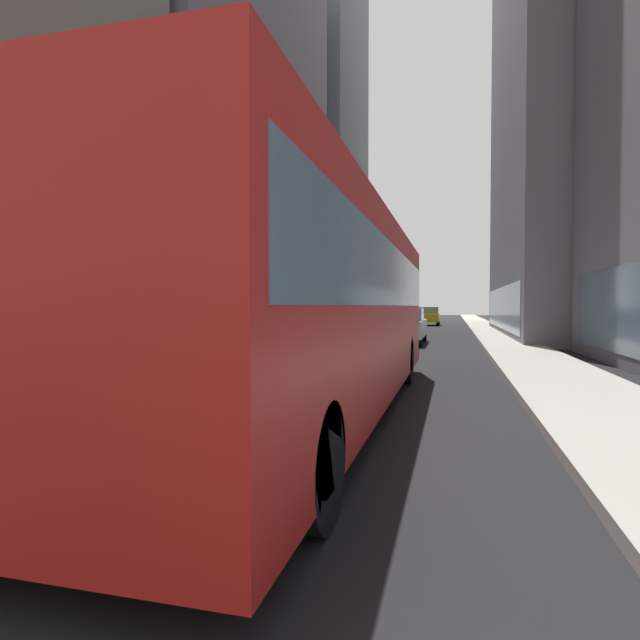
{
  "coord_description": "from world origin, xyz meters",
  "views": [
    {
      "loc": [
        3.35,
        -3.89,
        1.71
      ],
      "look_at": [
        0.48,
        7.13,
        1.4
      ],
      "focal_mm": 28.82,
      "sensor_mm": 36.0,
      "label": 1
    }
  ],
  "objects_px": {
    "transit_bus": "(314,302)",
    "car_white_van": "(404,326)",
    "car_red_coupe": "(395,317)",
    "car_black_suv": "(405,315)",
    "car_yellow_taxi": "(428,316)",
    "dalmatian_dog": "(29,428)",
    "car_blue_hatchback": "(382,319)"
  },
  "relations": [
    {
      "from": "transit_bus",
      "to": "car_yellow_taxi",
      "type": "relative_size",
      "value": 2.95
    },
    {
      "from": "car_white_van",
      "to": "car_black_suv",
      "type": "relative_size",
      "value": 1.06
    },
    {
      "from": "dalmatian_dog",
      "to": "car_black_suv",
      "type": "bearing_deg",
      "value": 90.64
    },
    {
      "from": "car_blue_hatchback",
      "to": "car_yellow_taxi",
      "type": "bearing_deg",
      "value": 79.07
    },
    {
      "from": "transit_bus",
      "to": "car_white_van",
      "type": "distance_m",
      "value": 15.57
    },
    {
      "from": "transit_bus",
      "to": "car_red_coupe",
      "type": "height_order",
      "value": "transit_bus"
    },
    {
      "from": "car_yellow_taxi",
      "to": "car_red_coupe",
      "type": "height_order",
      "value": "same"
    },
    {
      "from": "car_black_suv",
      "to": "dalmatian_dog",
      "type": "bearing_deg",
      "value": -89.36
    },
    {
      "from": "car_yellow_taxi",
      "to": "car_red_coupe",
      "type": "bearing_deg",
      "value": -117.0
    },
    {
      "from": "car_blue_hatchback",
      "to": "dalmatian_dog",
      "type": "distance_m",
      "value": 29.55
    },
    {
      "from": "car_blue_hatchback",
      "to": "transit_bus",
      "type": "bearing_deg",
      "value": -84.68
    },
    {
      "from": "car_red_coupe",
      "to": "car_white_van",
      "type": "bearing_deg",
      "value": -82.39
    },
    {
      "from": "car_black_suv",
      "to": "dalmatian_dog",
      "type": "height_order",
      "value": "car_black_suv"
    },
    {
      "from": "transit_bus",
      "to": "car_white_van",
      "type": "height_order",
      "value": "transit_bus"
    },
    {
      "from": "transit_bus",
      "to": "dalmatian_dog",
      "type": "distance_m",
      "value": 4.39
    },
    {
      "from": "car_black_suv",
      "to": "car_white_van",
      "type": "bearing_deg",
      "value": -84.89
    },
    {
      "from": "dalmatian_dog",
      "to": "transit_bus",
      "type": "bearing_deg",
      "value": 63.36
    },
    {
      "from": "car_black_suv",
      "to": "car_yellow_taxi",
      "type": "distance_m",
      "value": 4.8
    },
    {
      "from": "car_white_van",
      "to": "dalmatian_dog",
      "type": "xyz_separation_m",
      "value": [
        -1.89,
        -19.3,
        -0.31
      ]
    },
    {
      "from": "transit_bus",
      "to": "car_red_coupe",
      "type": "relative_size",
      "value": 2.45
    },
    {
      "from": "transit_bus",
      "to": "car_red_coupe",
      "type": "xyz_separation_m",
      "value": [
        -2.4,
        33.5,
        -0.95
      ]
    },
    {
      "from": "car_white_van",
      "to": "car_yellow_taxi",
      "type": "distance_m",
      "value": 22.67
    },
    {
      "from": "dalmatian_dog",
      "to": "car_red_coupe",
      "type": "bearing_deg",
      "value": 90.79
    },
    {
      "from": "car_black_suv",
      "to": "car_red_coupe",
      "type": "distance_m",
      "value": 8.86
    },
    {
      "from": "car_black_suv",
      "to": "dalmatian_dog",
      "type": "xyz_separation_m",
      "value": [
        0.51,
        -46.12,
        -0.31
      ]
    },
    {
      "from": "car_white_van",
      "to": "car_blue_hatchback",
      "type": "relative_size",
      "value": 1.09
    },
    {
      "from": "car_red_coupe",
      "to": "transit_bus",
      "type": "bearing_deg",
      "value": -85.9
    },
    {
      "from": "car_white_van",
      "to": "car_blue_hatchback",
      "type": "bearing_deg",
      "value": 103.19
    },
    {
      "from": "dalmatian_dog",
      "to": "car_blue_hatchback",
      "type": "bearing_deg",
      "value": 90.99
    },
    {
      "from": "transit_bus",
      "to": "car_white_van",
      "type": "relative_size",
      "value": 2.54
    },
    {
      "from": "car_black_suv",
      "to": "car_blue_hatchback",
      "type": "distance_m",
      "value": 16.58
    },
    {
      "from": "car_red_coupe",
      "to": "dalmatian_dog",
      "type": "height_order",
      "value": "car_red_coupe"
    }
  ]
}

